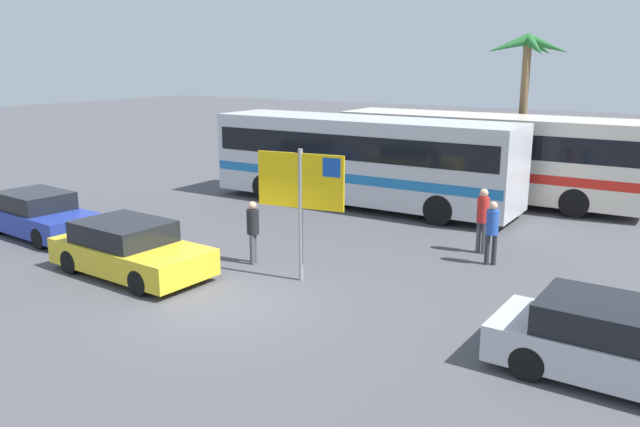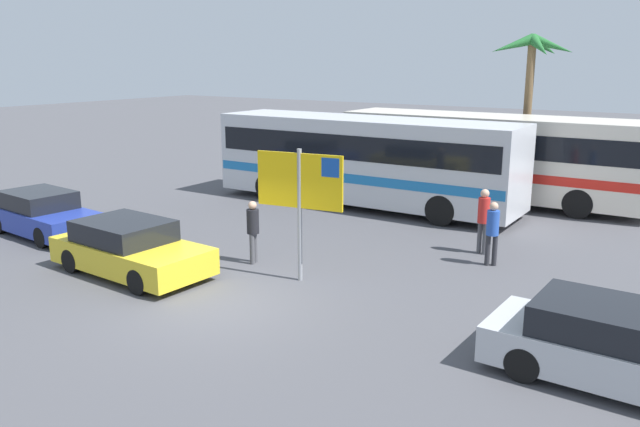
{
  "view_description": "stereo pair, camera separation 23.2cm",
  "coord_description": "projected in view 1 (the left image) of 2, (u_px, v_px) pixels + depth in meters",
  "views": [
    {
      "loc": [
        8.83,
        -9.89,
        5.22
      ],
      "look_at": [
        0.18,
        3.78,
        1.3
      ],
      "focal_mm": 35.91,
      "sensor_mm": 36.0,
      "label": 1
    },
    {
      "loc": [
        9.02,
        -9.77,
        5.22
      ],
      "look_at": [
        0.18,
        3.78,
        1.3
      ],
      "focal_mm": 35.91,
      "sensor_mm": 36.0,
      "label": 2
    }
  ],
  "objects": [
    {
      "name": "bus_front_coach",
      "position": [
        362.0,
        157.0,
        23.03
      ],
      "size": [
        11.26,
        2.72,
        3.17
      ],
      "color": "silver",
      "rests_on": "ground"
    },
    {
      "name": "bus_rear_coach",
      "position": [
        487.0,
        153.0,
        24.03
      ],
      "size": [
        11.26,
        2.72,
        3.17
      ],
      "color": "silver",
      "rests_on": "ground"
    },
    {
      "name": "car_yellow",
      "position": [
        130.0,
        249.0,
        15.81
      ],
      "size": [
        4.33,
        2.12,
        1.32
      ],
      "rotation": [
        0.0,
        0.0,
        -0.06
      ],
      "color": "yellow",
      "rests_on": "ground"
    },
    {
      "name": "palm_tree_seaside",
      "position": [
        526.0,
        64.0,
        25.24
      ],
      "size": [
        3.21,
        2.94,
        6.18
      ],
      "color": "brown",
      "rests_on": "ground"
    },
    {
      "name": "pedestrian_by_bus",
      "position": [
        492.0,
        228.0,
        16.44
      ],
      "size": [
        0.32,
        0.32,
        1.68
      ],
      "rotation": [
        0.0,
        0.0,
        2.04
      ],
      "color": "#2D2D33",
      "rests_on": "ground"
    },
    {
      "name": "car_silver",
      "position": [
        619.0,
        345.0,
        10.53
      ],
      "size": [
        4.25,
        1.91,
        1.32
      ],
      "rotation": [
        0.0,
        0.0,
        -0.03
      ],
      "color": "#B7BABF",
      "rests_on": "ground"
    },
    {
      "name": "ground",
      "position": [
        221.0,
        305.0,
        13.94
      ],
      "size": [
        120.0,
        120.0,
        0.0
      ],
      "primitive_type": "plane",
      "color": "#4C4C51"
    },
    {
      "name": "ferry_sign",
      "position": [
        302.0,
        186.0,
        14.93
      ],
      "size": [
        2.19,
        0.38,
        3.2
      ],
      "rotation": [
        0.0,
        0.0,
        0.15
      ],
      "color": "gray",
      "rests_on": "ground"
    },
    {
      "name": "car_blue",
      "position": [
        40.0,
        215.0,
        19.29
      ],
      "size": [
        4.15,
        2.09,
        1.32
      ],
      "rotation": [
        0.0,
        0.0,
        -0.09
      ],
      "color": "#23389E",
      "rests_on": "ground"
    },
    {
      "name": "pedestrian_crossing_lot",
      "position": [
        483.0,
        215.0,
        17.43
      ],
      "size": [
        0.32,
        0.32,
        1.81
      ],
      "rotation": [
        0.0,
        0.0,
        4.36
      ],
      "color": "#4C4C51",
      "rests_on": "ground"
    },
    {
      "name": "pedestrian_near_sign",
      "position": [
        253.0,
        227.0,
        16.55
      ],
      "size": [
        0.32,
        0.32,
        1.66
      ],
      "rotation": [
        0.0,
        0.0,
        3.43
      ],
      "color": "#4C4C51",
      "rests_on": "ground"
    }
  ]
}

